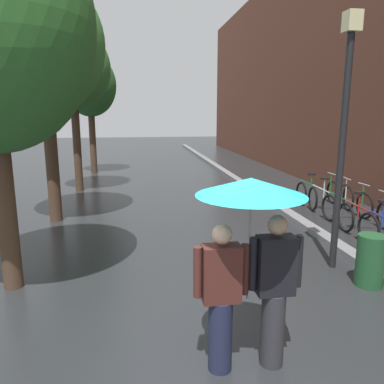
{
  "coord_description": "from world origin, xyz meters",
  "views": [
    {
      "loc": [
        -0.89,
        -3.61,
        2.76
      ],
      "look_at": [
        0.1,
        2.94,
        1.35
      ],
      "focal_mm": 35.14,
      "sensor_mm": 36.0,
      "label": 1
    }
  ],
  "objects_px": {
    "parked_bicycle_2": "(366,216)",
    "litter_bin": "(370,261)",
    "street_tree_1": "(43,45)",
    "street_tree_3": "(90,86)",
    "street_tree_2": "(72,70)",
    "street_lamp_post": "(344,126)",
    "parked_bicycle_4": "(331,198)",
    "parked_bicycle_3": "(347,206)",
    "couple_under_umbrella": "(250,245)",
    "parked_bicycle_5": "(317,192)"
  },
  "relations": [
    {
      "from": "street_tree_3",
      "to": "street_lamp_post",
      "type": "bearing_deg",
      "value": -65.53
    },
    {
      "from": "parked_bicycle_4",
      "to": "litter_bin",
      "type": "height_order",
      "value": "parked_bicycle_4"
    },
    {
      "from": "street_tree_1",
      "to": "street_lamp_post",
      "type": "xyz_separation_m",
      "value": [
        5.58,
        -3.89,
        -1.78
      ]
    },
    {
      "from": "litter_bin",
      "to": "parked_bicycle_5",
      "type": "bearing_deg",
      "value": 71.56
    },
    {
      "from": "street_tree_2",
      "to": "parked_bicycle_4",
      "type": "height_order",
      "value": "street_tree_2"
    },
    {
      "from": "parked_bicycle_3",
      "to": "couple_under_umbrella",
      "type": "bearing_deg",
      "value": -129.37
    },
    {
      "from": "street_tree_3",
      "to": "parked_bicycle_3",
      "type": "distance_m",
      "value": 12.2
    },
    {
      "from": "street_tree_3",
      "to": "street_lamp_post",
      "type": "height_order",
      "value": "street_tree_3"
    },
    {
      "from": "parked_bicycle_2",
      "to": "litter_bin",
      "type": "bearing_deg",
      "value": -121.89
    },
    {
      "from": "street_tree_1",
      "to": "parked_bicycle_3",
      "type": "distance_m",
      "value": 8.55
    },
    {
      "from": "street_tree_2",
      "to": "parked_bicycle_2",
      "type": "relative_size",
      "value": 5.13
    },
    {
      "from": "street_tree_2",
      "to": "litter_bin",
      "type": "relative_size",
      "value": 6.57
    },
    {
      "from": "street_tree_3",
      "to": "litter_bin",
      "type": "xyz_separation_m",
      "value": [
        5.6,
        -12.68,
        -3.49
      ]
    },
    {
      "from": "litter_bin",
      "to": "street_tree_1",
      "type": "bearing_deg",
      "value": 140.98
    },
    {
      "from": "parked_bicycle_2",
      "to": "parked_bicycle_5",
      "type": "xyz_separation_m",
      "value": [
        0.14,
        2.72,
        0.0
      ]
    },
    {
      "from": "street_tree_1",
      "to": "parked_bicycle_5",
      "type": "bearing_deg",
      "value": 5.21
    },
    {
      "from": "parked_bicycle_5",
      "to": "litter_bin",
      "type": "relative_size",
      "value": 1.28
    },
    {
      "from": "parked_bicycle_3",
      "to": "litter_bin",
      "type": "bearing_deg",
      "value": -115.78
    },
    {
      "from": "parked_bicycle_4",
      "to": "couple_under_umbrella",
      "type": "height_order",
      "value": "couple_under_umbrella"
    },
    {
      "from": "couple_under_umbrella",
      "to": "parked_bicycle_4",
      "type": "bearing_deg",
      "value": 54.92
    },
    {
      "from": "street_tree_2",
      "to": "street_lamp_post",
      "type": "height_order",
      "value": "street_tree_2"
    },
    {
      "from": "street_tree_3",
      "to": "parked_bicycle_4",
      "type": "distance_m",
      "value": 11.54
    },
    {
      "from": "parked_bicycle_4",
      "to": "street_lamp_post",
      "type": "distance_m",
      "value": 4.75
    },
    {
      "from": "couple_under_umbrella",
      "to": "street_lamp_post",
      "type": "distance_m",
      "value": 3.55
    },
    {
      "from": "street_tree_1",
      "to": "parked_bicycle_2",
      "type": "height_order",
      "value": "street_tree_1"
    },
    {
      "from": "street_tree_2",
      "to": "parked_bicycle_2",
      "type": "distance_m",
      "value": 10.14
    },
    {
      "from": "street_tree_3",
      "to": "litter_bin",
      "type": "relative_size",
      "value": 6.28
    },
    {
      "from": "street_tree_1",
      "to": "couple_under_umbrella",
      "type": "distance_m",
      "value": 7.65
    },
    {
      "from": "street_lamp_post",
      "to": "litter_bin",
      "type": "distance_m",
      "value": 2.26
    },
    {
      "from": "street_tree_3",
      "to": "parked_bicycle_2",
      "type": "bearing_deg",
      "value": -54.12
    },
    {
      "from": "street_tree_1",
      "to": "parked_bicycle_2",
      "type": "bearing_deg",
      "value": -15.28
    },
    {
      "from": "parked_bicycle_4",
      "to": "litter_bin",
      "type": "relative_size",
      "value": 1.36
    },
    {
      "from": "parked_bicycle_2",
      "to": "street_lamp_post",
      "type": "bearing_deg",
      "value": -134.7
    },
    {
      "from": "street_tree_1",
      "to": "parked_bicycle_3",
      "type": "xyz_separation_m",
      "value": [
        7.51,
        -1.08,
        -3.94
      ]
    },
    {
      "from": "parked_bicycle_3",
      "to": "parked_bicycle_4",
      "type": "xyz_separation_m",
      "value": [
        0.04,
        0.94,
        0.0
      ]
    },
    {
      "from": "litter_bin",
      "to": "parked_bicycle_2",
      "type": "bearing_deg",
      "value": 58.11
    },
    {
      "from": "parked_bicycle_2",
      "to": "parked_bicycle_4",
      "type": "bearing_deg",
      "value": 86.02
    },
    {
      "from": "couple_under_umbrella",
      "to": "litter_bin",
      "type": "height_order",
      "value": "couple_under_umbrella"
    },
    {
      "from": "street_tree_1",
      "to": "parked_bicycle_4",
      "type": "distance_m",
      "value": 8.52
    },
    {
      "from": "street_tree_3",
      "to": "parked_bicycle_3",
      "type": "bearing_deg",
      "value": -51.06
    },
    {
      "from": "street_tree_1",
      "to": "parked_bicycle_2",
      "type": "relative_size",
      "value": 5.5
    },
    {
      "from": "street_tree_2",
      "to": "parked_bicycle_3",
      "type": "xyz_separation_m",
      "value": [
        7.44,
        -4.93,
        -3.79
      ]
    },
    {
      "from": "street_tree_1",
      "to": "street_tree_2",
      "type": "xyz_separation_m",
      "value": [
        0.07,
        3.84,
        -0.15
      ]
    },
    {
      "from": "street_tree_1",
      "to": "couple_under_umbrella",
      "type": "relative_size",
      "value": 2.83
    },
    {
      "from": "parked_bicycle_4",
      "to": "street_tree_2",
      "type": "bearing_deg",
      "value": 151.96
    },
    {
      "from": "parked_bicycle_3",
      "to": "litter_bin",
      "type": "relative_size",
      "value": 1.31
    },
    {
      "from": "street_tree_1",
      "to": "street_tree_3",
      "type": "xyz_separation_m",
      "value": [
        0.17,
        8.0,
        -0.41
      ]
    },
    {
      "from": "parked_bicycle_3",
      "to": "litter_bin",
      "type": "height_order",
      "value": "parked_bicycle_3"
    },
    {
      "from": "couple_under_umbrella",
      "to": "parked_bicycle_3",
      "type": "bearing_deg",
      "value": 50.63
    },
    {
      "from": "parked_bicycle_3",
      "to": "couple_under_umbrella",
      "type": "height_order",
      "value": "couple_under_umbrella"
    }
  ]
}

